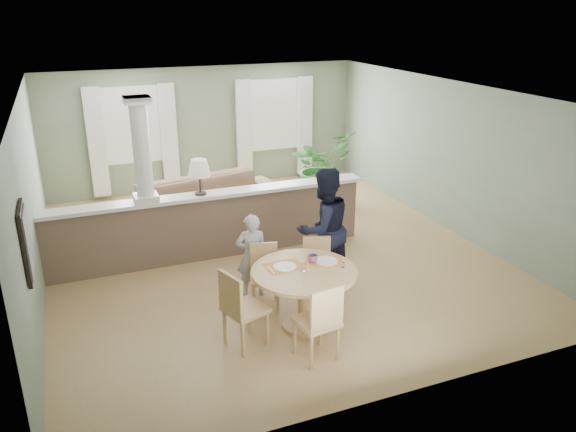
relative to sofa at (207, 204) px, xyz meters
name	(u,v)px	position (x,y,z in m)	size (l,w,h in m)	color
ground	(268,253)	(0.64, -1.56, -0.44)	(8.00, 8.00, 0.00)	tan
room_shell	(252,140)	(0.62, -0.93, 1.37)	(7.02, 8.02, 2.71)	gray
pony_wall	(206,217)	(-0.34, -1.36, 0.26)	(5.32, 0.38, 2.70)	brown
sofa	(207,204)	(0.00, 0.00, 0.00)	(3.04, 1.19, 0.89)	brown
houseplant	(321,166)	(2.64, 0.62, 0.30)	(1.33, 1.16, 1.48)	#336E2C
dining_table	(304,281)	(0.29, -3.90, 0.20)	(1.34, 1.34, 0.92)	tan
chair_far_boy	(265,272)	(0.02, -3.17, 0.04)	(0.49, 0.49, 0.88)	tan
chair_far_man	(317,266)	(0.76, -3.30, 0.06)	(0.52, 0.52, 0.91)	tan
chair_near	(320,319)	(0.16, -4.67, 0.11)	(0.51, 0.51, 1.00)	tan
chair_side	(240,306)	(-0.61, -4.06, 0.12)	(0.59, 0.59, 1.02)	tan
child_person	(252,256)	(-0.06, -2.86, 0.18)	(0.45, 0.30, 1.24)	#ACABB1
man_person	(323,229)	(1.01, -2.95, 0.46)	(0.88, 0.69, 1.81)	black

